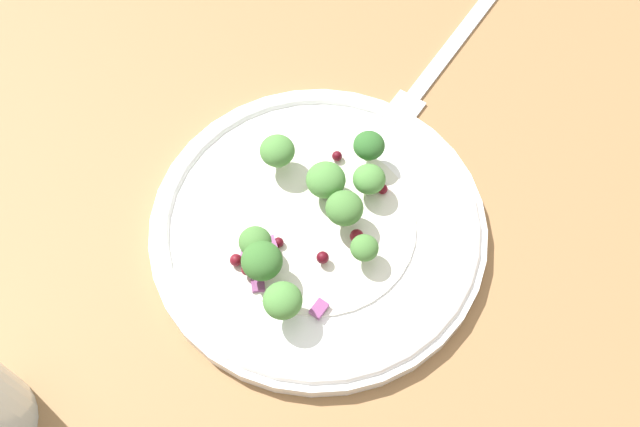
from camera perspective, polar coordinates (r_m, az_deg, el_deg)
The scene contains 24 objects.
ground_plane at distance 54.96cm, azimuth -1.12°, elevation -0.48°, with size 180.00×180.00×2.00cm, color olive.
plate at distance 52.63cm, azimuth 0.00°, elevation -0.95°, with size 23.90×23.90×1.70cm.
dressing_pool at distance 52.24cm, azimuth 0.00°, elevation -0.73°, with size 13.86×13.86×0.20cm, color white.
broccoli_floret_0 at distance 52.06cm, azimuth 3.80°, elevation 2.62°, with size 2.32×2.32×2.34cm.
broccoli_floret_1 at distance 53.18cm, azimuth 3.79°, elevation 5.21°, with size 2.28×2.28×2.31cm.
broccoli_floret_2 at distance 52.93cm, azimuth -2.98°, elevation 4.97°, with size 2.52×2.52×2.55cm.
broccoli_floret_3 at distance 51.80cm, azimuth 0.39°, elevation 2.65°, with size 2.79×2.79×2.82cm.
broccoli_floret_4 at distance 50.38cm, azimuth 1.89°, elevation 0.38°, with size 2.60×2.60×2.64cm.
broccoli_floret_5 at distance 49.53cm, azimuth -5.01°, elevation -2.21°, with size 2.21×2.21×2.24cm.
broccoli_floret_6 at distance 48.61cm, azimuth -4.49°, elevation -3.69°, with size 2.75×2.75×2.78cm.
broccoli_floret_7 at distance 47.58cm, azimuth -2.89°, elevation -6.73°, with size 2.56×2.56×2.59cm.
broccoli_floret_8 at distance 49.58cm, azimuth 3.43°, elevation -2.68°, with size 1.92×1.92×1.95cm.
cranberry_0 at distance 50.87cm, azimuth 2.84°, elevation -1.74°, with size 0.97×0.97×0.97cm, color maroon.
cranberry_1 at distance 50.02cm, azimuth -5.65°, elevation -4.33°, with size 0.77×0.77×0.77cm, color maroon.
cranberry_2 at distance 54.47cm, azimuth 1.32°, elevation 4.44°, with size 0.76×0.76×0.76cm, color #4C0A14.
cranberry_3 at distance 50.65cm, azimuth -6.48°, elevation -3.58°, with size 0.86×0.86×0.86cm, color maroon.
cranberry_4 at distance 51.16cm, azimuth -3.21°, elevation -2.24°, with size 0.73×0.73×0.73cm, color #4C0A14.
cranberry_5 at distance 50.20cm, azimuth 0.20°, elevation -3.40°, with size 0.87×0.87×0.87cm, color #4C0A14.
cranberry_6 at distance 53.31cm, azimuth 4.83°, elevation 1.89°, with size 0.75×0.75×0.75cm, color maroon.
onion_bit_0 at distance 51.04cm, azimuth -5.37°, elevation -2.86°, with size 1.23×1.20×0.50cm, color #A35B93.
onion_bit_1 at distance 50.98cm, azimuth -4.11°, elevation -2.42°, with size 1.02×1.30×0.42cm, color #934C84.
onion_bit_2 at distance 49.22cm, azimuth -0.07°, elevation -7.34°, with size 1.22×0.84×0.43cm, color #843D75.
onion_bit_3 at distance 50.18cm, azimuth -4.79°, elevation -5.45°, with size 0.89×1.06×0.31cm, color #843D75.
fork at distance 62.63cm, azimuth 9.32°, elevation 11.60°, with size 9.30×17.69×0.50cm.
Camera 1 is at (22.36, -12.45, 47.64)cm, focal length 41.61 mm.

